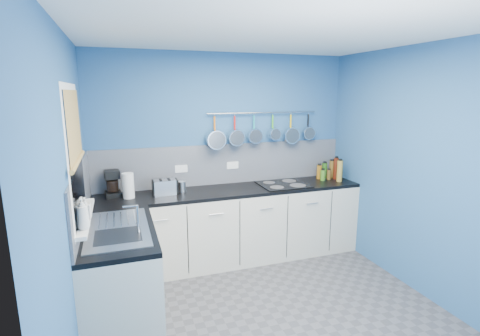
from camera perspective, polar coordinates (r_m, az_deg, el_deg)
floor at (r=3.64m, az=4.94°, el=-22.19°), size 3.20×3.00×0.02m
ceiling at (r=3.06m, az=5.84°, el=20.88°), size 3.20×3.00×0.02m
wall_back at (r=4.51m, az=-2.53°, el=1.94°), size 3.20×0.02×2.50m
wall_front at (r=1.92m, az=24.60°, el=-13.19°), size 3.20×0.02×2.50m
wall_left at (r=2.88m, az=-25.44°, el=-5.01°), size 0.02×3.00×2.50m
wall_right at (r=4.04m, az=26.66°, el=-0.50°), size 0.02×3.00×2.50m
backsplash_back at (r=4.50m, az=-2.44°, el=0.64°), size 3.20×0.02×0.50m
backsplash_left at (r=3.48m, az=-23.90°, el=-3.80°), size 0.02×1.80×0.50m
cabinet_run_back at (r=4.44m, az=-1.29°, el=-9.21°), size 3.20×0.60×0.86m
worktop_back at (r=4.30m, az=-1.32°, el=-3.61°), size 3.20×0.60×0.04m
cabinet_run_left at (r=3.44m, az=-18.29°, el=-16.43°), size 0.60×1.20×0.86m
worktop_left at (r=3.26m, az=-18.81°, el=-9.43°), size 0.60×1.20×0.04m
window_frame at (r=3.10m, az=-24.72°, el=1.90°), size 0.01×1.00×1.10m
window_glass at (r=3.10m, az=-24.62°, el=1.91°), size 0.01×0.90×1.00m
bamboo_blind at (r=3.07m, az=-24.84°, el=6.05°), size 0.01×0.90×0.55m
window_sill at (r=3.22m, az=-23.47°, el=-7.12°), size 0.10×0.98×0.03m
sink_unit at (r=3.25m, az=-18.84°, el=-9.04°), size 0.50×0.95×0.01m
mixer_tap at (r=3.04m, az=-15.93°, el=-7.79°), size 0.12×0.08×0.26m
socket_left at (r=4.37m, az=-9.32°, el=-0.12°), size 0.15×0.01×0.09m
socket_right at (r=4.52m, az=-1.18°, el=0.44°), size 0.15×0.01×0.09m
pot_rail at (r=4.55m, az=3.74°, el=8.75°), size 1.45×0.02×0.02m
soap_bottle_a at (r=2.87m, az=-23.76°, el=-6.60°), size 0.10×0.10×0.24m
soap_bottle_b at (r=3.10m, az=-23.37°, el=-5.85°), size 0.08×0.09×0.17m
paper_towel at (r=4.08m, az=-17.33°, el=-2.69°), size 0.16×0.16×0.28m
coffee_maker at (r=4.20m, az=-19.58°, el=-2.35°), size 0.19×0.20×0.29m
toaster at (r=4.14m, az=-11.82°, el=-3.01°), size 0.27×0.17×0.17m
canister at (r=4.21m, az=-9.20°, el=-2.94°), size 0.11×0.11×0.12m
hob at (r=4.51m, az=6.87°, el=-2.60°), size 0.58×0.51×0.01m
pan_0 at (r=4.36m, az=-4.02°, el=5.81°), size 0.23×0.13×0.42m
pan_1 at (r=4.43m, az=-0.83°, el=6.13°), size 0.20×0.12×0.39m
pan_2 at (r=4.51m, az=2.25°, el=6.32°), size 0.19×0.10×0.38m
pan_3 at (r=4.61m, az=5.22°, el=6.64°), size 0.15×0.13×0.34m
pan_4 at (r=4.72m, az=8.05°, el=6.32°), size 0.21×0.09×0.40m
pan_5 at (r=4.84m, az=10.76°, el=6.60°), size 0.17×0.08×0.36m
condiment_0 at (r=4.99m, az=14.38°, el=-0.19°), size 0.07×0.07×0.23m
condiment_1 at (r=4.95m, az=13.26°, el=-0.39°), size 0.07×0.07×0.20m
condiment_2 at (r=4.89m, az=12.47°, el=-0.63°), size 0.07×0.07×0.18m
condiment_3 at (r=4.92m, az=14.98°, el=-0.08°), size 0.06×0.06×0.28m
condiment_4 at (r=4.88m, az=13.93°, el=-1.03°), size 0.06×0.06×0.13m
condiment_5 at (r=4.82m, az=13.00°, el=-1.12°), size 0.06×0.06×0.14m
condiment_6 at (r=4.80m, az=15.55°, el=-0.46°), size 0.07×0.07×0.27m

